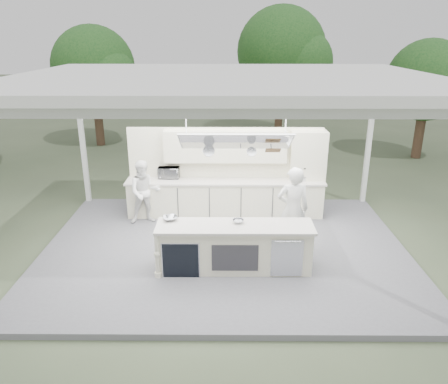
{
  "coord_description": "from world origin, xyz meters",
  "views": [
    {
      "loc": [
        0.04,
        -8.71,
        4.6
      ],
      "look_at": [
        -0.02,
        0.4,
        1.29
      ],
      "focal_mm": 35.0,
      "sensor_mm": 36.0,
      "label": 1
    }
  ],
  "objects_px": {
    "head_chef": "(293,209)",
    "sous_chef": "(145,192)",
    "back_counter": "(225,197)",
    "demo_island": "(234,247)"
  },
  "relations": [
    {
      "from": "head_chef",
      "to": "sous_chef",
      "type": "height_order",
      "value": "head_chef"
    },
    {
      "from": "demo_island",
      "to": "back_counter",
      "type": "height_order",
      "value": "same"
    },
    {
      "from": "back_counter",
      "to": "head_chef",
      "type": "xyz_separation_m",
      "value": [
        1.45,
        -1.97,
        0.47
      ]
    },
    {
      "from": "demo_island",
      "to": "back_counter",
      "type": "xyz_separation_m",
      "value": [
        -0.18,
        2.81,
        0.0
      ]
    },
    {
      "from": "demo_island",
      "to": "back_counter",
      "type": "relative_size",
      "value": 0.61
    },
    {
      "from": "sous_chef",
      "to": "head_chef",
      "type": "bearing_deg",
      "value": -36.69
    },
    {
      "from": "sous_chef",
      "to": "back_counter",
      "type": "bearing_deg",
      "value": 0.62
    },
    {
      "from": "back_counter",
      "to": "head_chef",
      "type": "distance_m",
      "value": 2.49
    },
    {
      "from": "back_counter",
      "to": "sous_chef",
      "type": "relative_size",
      "value": 3.17
    },
    {
      "from": "head_chef",
      "to": "back_counter",
      "type": "bearing_deg",
      "value": -55.65
    }
  ]
}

